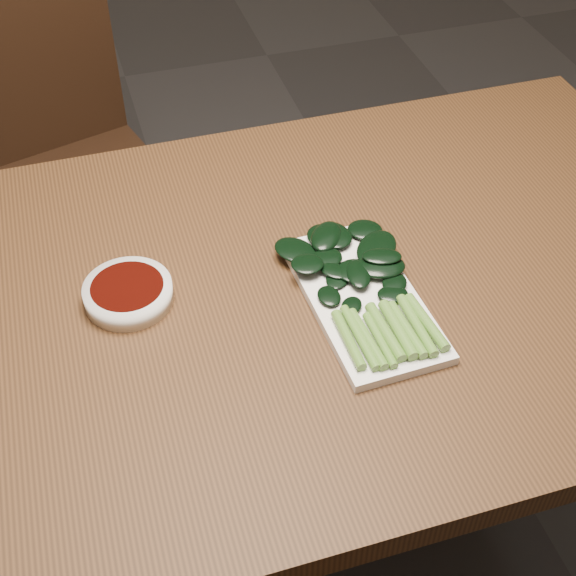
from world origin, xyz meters
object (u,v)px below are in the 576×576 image
(gai_lan, at_px, (360,275))
(table, at_px, (268,325))
(sauce_bowl, at_px, (128,293))
(serving_plate, at_px, (363,299))
(chair_far, at_px, (60,159))

(gai_lan, bearing_deg, table, 165.77)
(sauce_bowl, distance_m, serving_plate, 0.32)
(sauce_bowl, bearing_deg, table, -10.57)
(sauce_bowl, bearing_deg, gai_lan, -12.06)
(table, relative_size, sauce_bowl, 11.58)
(chair_far, bearing_deg, table, -87.91)
(serving_plate, height_order, gai_lan, gai_lan)
(table, height_order, gai_lan, gai_lan)
(chair_far, bearing_deg, serving_plate, -82.20)
(table, height_order, chair_far, chair_far)
(chair_far, height_order, gai_lan, chair_far)
(serving_plate, relative_size, gai_lan, 0.97)
(chair_far, distance_m, sauce_bowl, 0.81)
(chair_far, distance_m, gai_lan, 0.96)
(chair_far, relative_size, sauce_bowl, 7.36)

